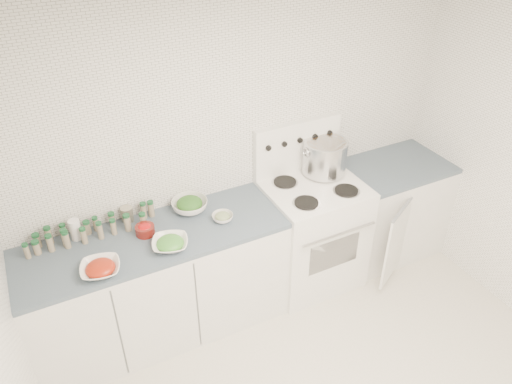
{
  "coord_description": "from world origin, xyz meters",
  "views": [
    {
      "loc": [
        -1.4,
        -1.51,
        3.05
      ],
      "look_at": [
        -0.06,
        1.14,
        1.07
      ],
      "focal_mm": 35.0,
      "sensor_mm": 36.0,
      "label": 1
    }
  ],
  "objects_px": {
    "stove": "(311,230)",
    "bowl_snowpea": "(170,243)",
    "stock_pot": "(325,155)",
    "bowl_tomato": "(100,268)"
  },
  "relations": [
    {
      "from": "stove",
      "to": "bowl_snowpea",
      "type": "bearing_deg",
      "value": -172.78
    },
    {
      "from": "stove",
      "to": "stock_pot",
      "type": "bearing_deg",
      "value": 39.32
    },
    {
      "from": "stove",
      "to": "bowl_snowpea",
      "type": "xyz_separation_m",
      "value": [
        -1.23,
        -0.16,
        0.44
      ]
    },
    {
      "from": "stove",
      "to": "bowl_tomato",
      "type": "distance_m",
      "value": 1.76
    },
    {
      "from": "stock_pot",
      "to": "stove",
      "type": "bearing_deg",
      "value": -140.68
    },
    {
      "from": "stove",
      "to": "stock_pot",
      "type": "height_order",
      "value": "stove"
    },
    {
      "from": "bowl_tomato",
      "to": "bowl_snowpea",
      "type": "bearing_deg",
      "value": 4.44
    },
    {
      "from": "bowl_tomato",
      "to": "bowl_snowpea",
      "type": "height_order",
      "value": "bowl_tomato"
    },
    {
      "from": "stove",
      "to": "stock_pot",
      "type": "distance_m",
      "value": 0.64
    },
    {
      "from": "stock_pot",
      "to": "bowl_snowpea",
      "type": "bearing_deg",
      "value": -167.99
    }
  ]
}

